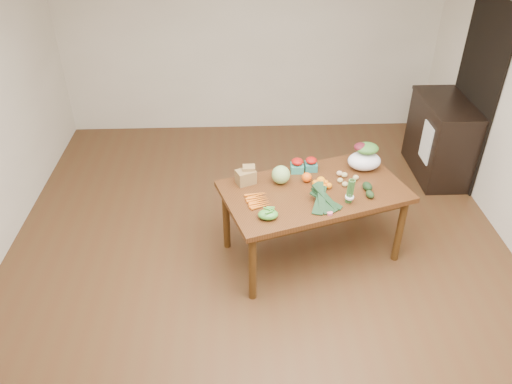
{
  "coord_description": "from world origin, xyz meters",
  "views": [
    {
      "loc": [
        -0.19,
        -3.53,
        3.27
      ],
      "look_at": [
        -0.04,
        0.0,
        0.88
      ],
      "focal_mm": 35.0,
      "sensor_mm": 36.0,
      "label": 1
    }
  ],
  "objects_px": {
    "dining_table": "(312,222)",
    "mandarin_cluster": "(322,183)",
    "cabinet": "(440,139)",
    "asparagus_bundle": "(350,191)",
    "kale_bunch": "(325,200)",
    "paper_bag": "(246,176)",
    "salad_bag": "(365,158)",
    "cabbage": "(281,175)"
  },
  "relations": [
    {
      "from": "dining_table",
      "to": "mandarin_cluster",
      "type": "bearing_deg",
      "value": -0.73
    },
    {
      "from": "cabinet",
      "to": "asparagus_bundle",
      "type": "distance_m",
      "value": 2.24
    },
    {
      "from": "asparagus_bundle",
      "to": "kale_bunch",
      "type": "bearing_deg",
      "value": 177.14
    },
    {
      "from": "kale_bunch",
      "to": "mandarin_cluster",
      "type": "bearing_deg",
      "value": 68.38
    },
    {
      "from": "paper_bag",
      "to": "salad_bag",
      "type": "bearing_deg",
      "value": 10.04
    },
    {
      "from": "cabinet",
      "to": "paper_bag",
      "type": "bearing_deg",
      "value": -151.04
    },
    {
      "from": "cabinet",
      "to": "mandarin_cluster",
      "type": "distance_m",
      "value": 2.2
    },
    {
      "from": "asparagus_bundle",
      "to": "salad_bag",
      "type": "relative_size",
      "value": 0.79
    },
    {
      "from": "cabbage",
      "to": "mandarin_cluster",
      "type": "bearing_deg",
      "value": -15.69
    },
    {
      "from": "cabbage",
      "to": "asparagus_bundle",
      "type": "relative_size",
      "value": 0.69
    },
    {
      "from": "asparagus_bundle",
      "to": "salad_bag",
      "type": "xyz_separation_m",
      "value": [
        0.25,
        0.56,
        -0.0
      ]
    },
    {
      "from": "cabinet",
      "to": "kale_bunch",
      "type": "height_order",
      "value": "cabinet"
    },
    {
      "from": "kale_bunch",
      "to": "asparagus_bundle",
      "type": "height_order",
      "value": "asparagus_bundle"
    },
    {
      "from": "salad_bag",
      "to": "kale_bunch",
      "type": "bearing_deg",
      "value": -127.37
    },
    {
      "from": "cabinet",
      "to": "salad_bag",
      "type": "bearing_deg",
      "value": -137.68
    },
    {
      "from": "dining_table",
      "to": "mandarin_cluster",
      "type": "relative_size",
      "value": 9.06
    },
    {
      "from": "paper_bag",
      "to": "asparagus_bundle",
      "type": "relative_size",
      "value": 0.9
    },
    {
      "from": "mandarin_cluster",
      "to": "paper_bag",
      "type": "bearing_deg",
      "value": 170.77
    },
    {
      "from": "kale_bunch",
      "to": "salad_bag",
      "type": "relative_size",
      "value": 1.26
    },
    {
      "from": "cabinet",
      "to": "cabbage",
      "type": "bearing_deg",
      "value": -147.13
    },
    {
      "from": "paper_bag",
      "to": "salad_bag",
      "type": "height_order",
      "value": "salad_bag"
    },
    {
      "from": "salad_bag",
      "to": "asparagus_bundle",
      "type": "bearing_deg",
      "value": -114.1
    },
    {
      "from": "dining_table",
      "to": "salad_bag",
      "type": "relative_size",
      "value": 5.14
    },
    {
      "from": "dining_table",
      "to": "paper_bag",
      "type": "distance_m",
      "value": 0.78
    },
    {
      "from": "cabbage",
      "to": "asparagus_bundle",
      "type": "distance_m",
      "value": 0.67
    },
    {
      "from": "cabinet",
      "to": "kale_bunch",
      "type": "xyz_separation_m",
      "value": [
        -1.68,
        -1.72,
        0.36
      ]
    },
    {
      "from": "cabinet",
      "to": "salad_bag",
      "type": "xyz_separation_m",
      "value": [
        -1.2,
        -1.09,
        0.4
      ]
    },
    {
      "from": "cabinet",
      "to": "salad_bag",
      "type": "height_order",
      "value": "salad_bag"
    },
    {
      "from": "mandarin_cluster",
      "to": "salad_bag",
      "type": "relative_size",
      "value": 0.57
    },
    {
      "from": "dining_table",
      "to": "asparagus_bundle",
      "type": "height_order",
      "value": "asparagus_bundle"
    },
    {
      "from": "cabinet",
      "to": "cabbage",
      "type": "xyz_separation_m",
      "value": [
        -2.02,
        -1.3,
        0.37
      ]
    },
    {
      "from": "mandarin_cluster",
      "to": "asparagus_bundle",
      "type": "distance_m",
      "value": 0.33
    },
    {
      "from": "cabbage",
      "to": "kale_bunch",
      "type": "relative_size",
      "value": 0.43
    },
    {
      "from": "paper_bag",
      "to": "mandarin_cluster",
      "type": "xyz_separation_m",
      "value": [
        0.69,
        -0.11,
        -0.03
      ]
    },
    {
      "from": "dining_table",
      "to": "kale_bunch",
      "type": "xyz_separation_m",
      "value": [
        0.05,
        -0.29,
        0.45
      ]
    },
    {
      "from": "cabbage",
      "to": "salad_bag",
      "type": "distance_m",
      "value": 0.85
    },
    {
      "from": "paper_bag",
      "to": "salad_bag",
      "type": "xyz_separation_m",
      "value": [
        1.14,
        0.2,
        0.04
      ]
    },
    {
      "from": "paper_bag",
      "to": "cabbage",
      "type": "xyz_separation_m",
      "value": [
        0.32,
        -0.01,
        0.01
      ]
    },
    {
      "from": "dining_table",
      "to": "cabinet",
      "type": "xyz_separation_m",
      "value": [
        1.72,
        1.43,
        0.1
      ]
    },
    {
      "from": "cabbage",
      "to": "mandarin_cluster",
      "type": "relative_size",
      "value": 0.96
    },
    {
      "from": "paper_bag",
      "to": "mandarin_cluster",
      "type": "height_order",
      "value": "paper_bag"
    },
    {
      "from": "kale_bunch",
      "to": "salad_bag",
      "type": "bearing_deg",
      "value": 34.78
    }
  ]
}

